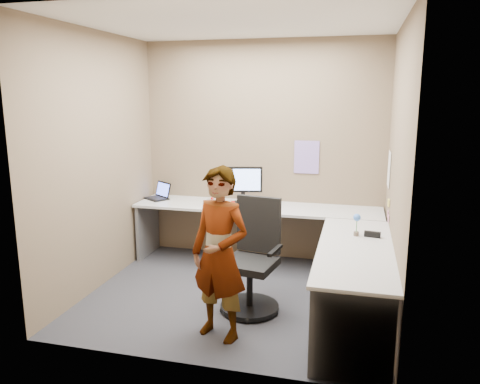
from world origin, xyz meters
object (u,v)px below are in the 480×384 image
(monitor, at_px, (243,182))
(person, at_px, (220,254))
(desk, at_px, (285,234))
(office_chair, at_px, (252,266))

(monitor, distance_m, person, 1.74)
(desk, xyz_separation_m, office_chair, (-0.21, -0.62, -0.15))
(desk, bearing_deg, office_chair, -109.04)
(desk, relative_size, person, 2.01)
(office_chair, distance_m, person, 0.68)
(monitor, bearing_deg, person, -95.88)
(desk, distance_m, monitor, 0.89)
(monitor, height_order, office_chair, monitor)
(desk, relative_size, office_chair, 2.80)
(office_chair, bearing_deg, desk, 80.65)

